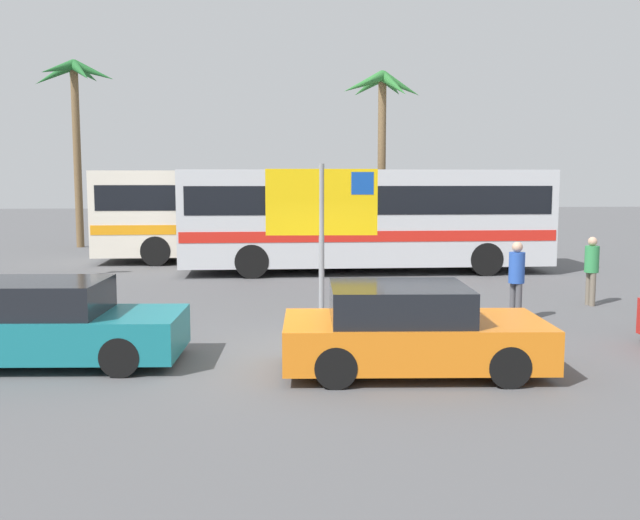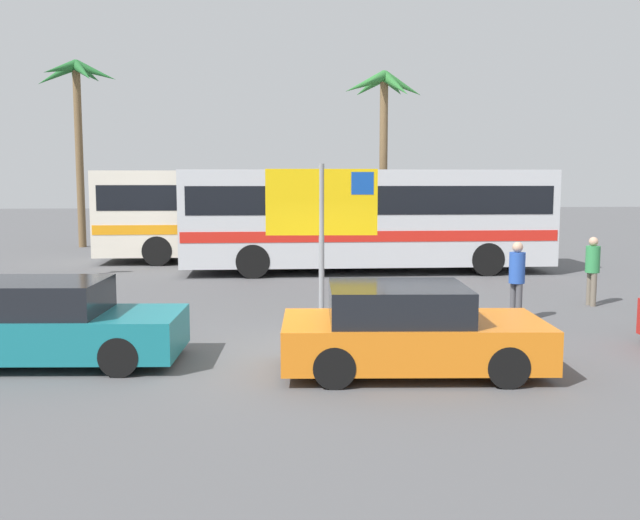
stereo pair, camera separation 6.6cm
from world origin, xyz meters
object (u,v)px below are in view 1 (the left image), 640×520
bus_front_coach (365,215)px  pedestrian_near_sign (517,275)px  bus_rear_coach (261,211)px  car_teal (48,324)px  ferry_sign (324,209)px  pedestrian_by_bus (592,265)px  car_orange (410,330)px

bus_front_coach → pedestrian_near_sign: (1.96, -8.05, -0.82)m
bus_rear_coach → car_teal: (-3.32, -14.01, -1.15)m
ferry_sign → pedestrian_by_bus: size_ratio=2.02×
car_teal → pedestrian_near_sign: 8.95m
pedestrian_by_bus → pedestrian_near_sign: bearing=-149.8°
bus_rear_coach → car_orange: 15.15m
car_orange → bus_front_coach: bearing=88.8°
car_orange → pedestrian_near_sign: bearing=54.5°
bus_rear_coach → ferry_sign: 11.44m
bus_rear_coach → car_teal: bus_rear_coach is taller
pedestrian_near_sign → pedestrian_by_bus: 2.90m
car_teal → pedestrian_by_bus: size_ratio=2.60×
car_orange → pedestrian_by_bus: (5.33, 5.29, 0.29)m
bus_front_coach → pedestrian_near_sign: size_ratio=6.90×
bus_front_coach → pedestrian_by_bus: 7.76m
car_orange → pedestrian_by_bus: pedestrian_by_bus is taller
pedestrian_by_bus → ferry_sign: bearing=-169.7°
bus_front_coach → car_orange: bearing=-94.9°
ferry_sign → bus_front_coach: bearing=79.2°
ferry_sign → pedestrian_near_sign: (3.94, 0.04, -1.36)m
car_teal → bus_rear_coach: bearing=80.3°
bus_rear_coach → car_orange: bearing=-81.4°
ferry_sign → car_teal: size_ratio=0.77×
car_teal → pedestrian_by_bus: bearing=25.4°
bus_rear_coach → pedestrian_by_bus: bearing=-51.8°
car_orange → pedestrian_near_sign: (2.95, 3.62, 0.33)m
bus_front_coach → car_orange: bus_front_coach is taller
car_teal → pedestrian_by_bus: (10.90, 4.37, 0.29)m
bus_rear_coach → car_orange: (2.25, -14.94, -1.15)m
car_teal → pedestrian_near_sign: size_ratio=2.52×
bus_rear_coach → pedestrian_near_sign: 12.48m
ferry_sign → car_teal: ferry_sign is taller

